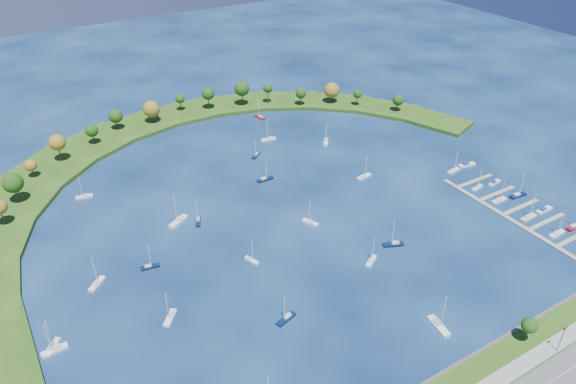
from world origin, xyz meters
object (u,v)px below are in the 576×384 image
moored_boat_8 (52,346)px  moored_boat_20 (97,283)px  moored_boat_13 (55,349)px  docked_boat_2 (557,233)px  moored_boat_4 (326,141)px  moored_boat_19 (393,244)px  moored_boat_16 (84,196)px  docked_boat_5 (544,210)px  docked_boat_6 (499,200)px  moored_boat_9 (178,221)px  moored_boat_18 (198,220)px  moored_boat_7 (286,318)px  docked_boat_10 (454,170)px  moored_boat_15 (260,117)px  moored_boat_17 (269,139)px  moored_boat_11 (265,179)px  docked_boat_9 (494,183)px  docked_boat_8 (477,187)px  moored_boat_6 (252,259)px  docked_boat_11 (467,165)px  moored_boat_1 (371,260)px  moored_boat_5 (364,176)px  docked_boat_3 (574,226)px  docked_boat_7 (518,195)px  harbor_tower (158,113)px  moored_boat_3 (150,266)px  moored_boat_12 (256,155)px  moored_boat_14 (310,222)px  moored_boat_10 (170,317)px  docked_boat_4 (529,217)px

moored_boat_8 → moored_boat_20: 30.00m
moored_boat_13 → docked_boat_2: (189.15, -43.58, 0.00)m
moored_boat_4 → moored_boat_19: bearing=18.1°
moored_boat_16 → moored_boat_19: bearing=143.5°
docked_boat_5 → docked_boat_6: (-10.45, 15.55, 0.24)m
moored_boat_13 → moored_boat_19: size_ratio=0.97×
moored_boat_19 → docked_boat_6: (62.15, -0.02, -0.02)m
moored_boat_16 → docked_boat_5: (169.56, -116.24, -0.22)m
moored_boat_19 → docked_boat_5: (72.60, -15.58, -0.25)m
moored_boat_9 → moored_boat_18: bearing=119.4°
moored_boat_7 → docked_boat_10: bearing=-177.3°
moored_boat_15 → moored_boat_17: bearing=146.1°
moored_boat_4 → docked_boat_6: size_ratio=1.02×
moored_boat_11 → docked_boat_9: bearing=-32.7°
moored_boat_9 → docked_boat_8: (129.70, -47.06, -0.13)m
moored_boat_6 → moored_boat_8: bearing=-103.5°
docked_boat_10 → docked_boat_11: docked_boat_10 is taller
moored_boat_1 → moored_boat_8: bearing=139.4°
moored_boat_18 → moored_boat_7: bearing=25.7°
docked_boat_5 → docked_boat_10: docked_boat_10 is taller
moored_boat_6 → moored_boat_7: bearing=-25.5°
moored_boat_4 → moored_boat_5: 40.87m
moored_boat_6 → docked_boat_3: 135.75m
docked_boat_3 → docked_boat_7: size_ratio=0.99×
moored_boat_7 → moored_boat_16: bearing=-87.3°
moored_boat_1 → moored_boat_18: moored_boat_18 is taller
moored_boat_11 → moored_boat_8: bearing=-152.6°
docked_boat_3 → harbor_tower: bearing=118.2°
moored_boat_3 → moored_boat_5: bearing=14.6°
moored_boat_12 → moored_boat_9: bearing=-5.8°
moored_boat_18 → moored_boat_4: bearing=134.0°
moored_boat_5 → moored_boat_17: size_ratio=0.99×
moored_boat_14 → docked_boat_10: docked_boat_10 is taller
moored_boat_10 → moored_boat_12: size_ratio=1.16×
docked_boat_3 → docked_boat_7: (-0.00, 28.50, 0.00)m
docked_boat_2 → docked_boat_10: bearing=86.3°
moored_boat_18 → docked_boat_2: docked_boat_2 is taller
moored_boat_8 → docked_boat_2: 194.94m
docked_boat_4 → docked_boat_9: 29.32m
moored_boat_7 → docked_boat_9: bearing=174.1°
moored_boat_6 → moored_boat_19: bearing=51.0°
moored_boat_8 → moored_boat_10: size_ratio=0.97×
moored_boat_5 → moored_boat_14: size_ratio=1.11×
moored_boat_1 → moored_boat_5: size_ratio=0.90×
moored_boat_8 → docked_boat_9: moored_boat_8 is taller
moored_boat_6 → docked_boat_7: 127.77m
moored_boat_14 → docked_boat_6: bearing=-131.8°
docked_boat_4 → docked_boat_8: (0.02, 28.51, -0.04)m
moored_boat_3 → docked_boat_10: bearing=6.2°
moored_boat_9 → docked_boat_2: (129.68, -89.39, -0.09)m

